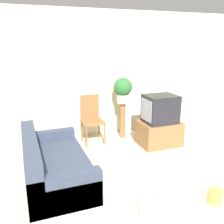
{
  "coord_description": "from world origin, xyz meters",
  "views": [
    {
      "loc": [
        -1.2,
        -1.75,
        2.06
      ],
      "look_at": [
        0.29,
        2.22,
        0.85
      ],
      "focal_mm": 40.0,
      "sensor_mm": 36.0,
      "label": 1
    }
  ],
  "objects_px": {
    "television": "(160,109)",
    "potted_plant": "(123,89)",
    "couch": "(53,167)",
    "wooden_chair": "(92,117)",
    "decorative_bowl": "(161,207)"
  },
  "relations": [
    {
      "from": "television",
      "to": "potted_plant",
      "type": "height_order",
      "value": "potted_plant"
    },
    {
      "from": "couch",
      "to": "wooden_chair",
      "type": "distance_m",
      "value": 1.72
    },
    {
      "from": "wooden_chair",
      "to": "potted_plant",
      "type": "bearing_deg",
      "value": 0.12
    },
    {
      "from": "wooden_chair",
      "to": "decorative_bowl",
      "type": "bearing_deg",
      "value": -99.86
    },
    {
      "from": "television",
      "to": "decorative_bowl",
      "type": "height_order",
      "value": "decorative_bowl"
    },
    {
      "from": "potted_plant",
      "to": "couch",
      "type": "bearing_deg",
      "value": -140.63
    },
    {
      "from": "potted_plant",
      "to": "decorative_bowl",
      "type": "xyz_separation_m",
      "value": [
        -1.35,
        -3.73,
        0.05
      ]
    },
    {
      "from": "couch",
      "to": "decorative_bowl",
      "type": "bearing_deg",
      "value": -81.73
    },
    {
      "from": "couch",
      "to": "television",
      "type": "height_order",
      "value": "television"
    },
    {
      "from": "television",
      "to": "potted_plant",
      "type": "relative_size",
      "value": 1.18
    },
    {
      "from": "decorative_bowl",
      "to": "potted_plant",
      "type": "bearing_deg",
      "value": 70.1
    },
    {
      "from": "couch",
      "to": "decorative_bowl",
      "type": "height_order",
      "value": "decorative_bowl"
    },
    {
      "from": "couch",
      "to": "television",
      "type": "bearing_deg",
      "value": 18.51
    },
    {
      "from": "couch",
      "to": "wooden_chair",
      "type": "xyz_separation_m",
      "value": [
        0.99,
        1.39,
        0.27
      ]
    },
    {
      "from": "couch",
      "to": "wooden_chair",
      "type": "height_order",
      "value": "wooden_chair"
    }
  ]
}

